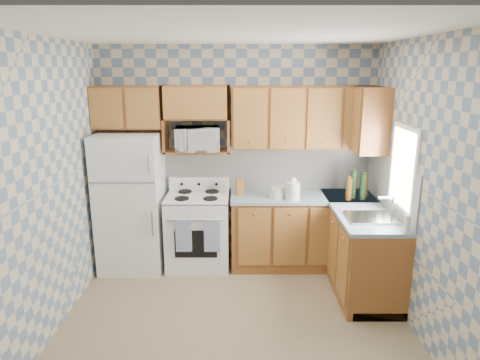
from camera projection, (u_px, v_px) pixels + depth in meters
name	position (u px, v px, depth m)	size (l,w,h in m)	color
floor	(235.00, 322.00, 4.21)	(3.40, 3.40, 0.00)	#77684B
back_wall	(236.00, 156.00, 5.42)	(3.40, 0.02, 2.70)	slate
right_wall	(422.00, 190.00, 3.87)	(0.02, 3.20, 2.70)	slate
backsplash_back	(267.00, 167.00, 5.45)	(2.60, 0.01, 0.56)	silver
backsplash_right	(389.00, 183.00, 4.68)	(0.01, 1.60, 0.56)	silver
refrigerator	(131.00, 202.00, 5.21)	(0.75, 0.70, 1.68)	silver
stove_body	(198.00, 231.00, 5.33)	(0.76, 0.65, 0.90)	silver
cooktop	(197.00, 197.00, 5.22)	(0.76, 0.65, 0.03)	silver
backguard	(199.00, 183.00, 5.46)	(0.76, 0.08, 0.17)	silver
dish_towel_left	(184.00, 236.00, 4.97)	(0.19, 0.03, 0.39)	navy
dish_towel_right	(212.00, 236.00, 4.97)	(0.19, 0.03, 0.39)	navy
base_cabinets_back	(302.00, 231.00, 5.36)	(1.75, 0.60, 0.88)	brown
base_cabinets_right	(358.00, 247.00, 4.87)	(0.60, 1.60, 0.88)	brown
countertop_back	(303.00, 196.00, 5.24)	(1.77, 0.63, 0.04)	slate
countertop_right	(361.00, 209.00, 4.76)	(0.63, 1.60, 0.04)	slate
upper_cabinets_back	(304.00, 117.00, 5.13)	(1.75, 0.33, 0.74)	brown
upper_cabinets_fridge	(128.00, 107.00, 5.10)	(0.82, 0.33, 0.50)	brown
upper_cabinets_right	(368.00, 119.00, 4.95)	(0.33, 0.70, 0.74)	brown
microwave_shelf	(198.00, 151.00, 5.24)	(0.80, 0.33, 0.03)	brown
microwave	(197.00, 139.00, 5.15)	(0.52, 0.35, 0.29)	silver
sink	(371.00, 218.00, 4.41)	(0.48, 0.40, 0.03)	#B7B7BC
window	(403.00, 168.00, 4.28)	(0.02, 0.66, 0.86)	white
bottle_0	(353.00, 185.00, 5.08)	(0.07, 0.07, 0.33)	black
bottle_1	(363.00, 187.00, 5.02)	(0.07, 0.07, 0.30)	black
bottle_2	(365.00, 185.00, 5.12)	(0.07, 0.07, 0.28)	#512F0D
bottle_3	(349.00, 189.00, 5.01)	(0.07, 0.07, 0.26)	#512F0D
knife_block	(240.00, 187.00, 5.22)	(0.09, 0.09, 0.20)	brown
electric_kettle	(293.00, 191.00, 5.02)	(0.17, 0.17, 0.21)	silver
food_containers	(277.00, 192.00, 5.11)	(0.20, 0.20, 0.13)	beige
soap_bottle	(407.00, 224.00, 4.01)	(0.06, 0.06, 0.17)	beige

